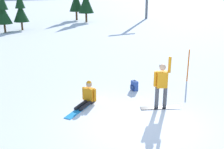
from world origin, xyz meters
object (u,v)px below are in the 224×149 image
at_px(snowboarder_midground, 87,97).
at_px(trail_marker_pole, 188,66).
at_px(pine_tree_short, 20,9).
at_px(pine_tree_broad, 3,11).
at_px(snowboarder_foreground, 162,85).
at_px(backpack_blue, 134,86).

distance_m(snowboarder_midground, trail_marker_pole, 5.51).
bearing_deg(pine_tree_short, pine_tree_broad, -154.77).
xyz_separation_m(snowboarder_foreground, trail_marker_pole, (3.15, 1.90, -0.16)).
height_order(snowboarder_midground, pine_tree_short, pine_tree_short).
bearing_deg(backpack_blue, pine_tree_broad, 97.45).
bearing_deg(pine_tree_short, snowboarder_foreground, -88.55).
bearing_deg(snowboarder_foreground, trail_marker_pole, 31.12).
distance_m(pine_tree_broad, pine_tree_short, 2.09).
relative_size(snowboarder_midground, backpack_blue, 3.41).
bearing_deg(snowboarder_midground, pine_tree_broad, 90.37).
xyz_separation_m(snowboarder_foreground, snowboarder_midground, (-2.34, 1.70, -0.64)).
distance_m(snowboarder_midground, pine_tree_short, 21.60).
bearing_deg(backpack_blue, snowboarder_foreground, -94.47).
bearing_deg(pine_tree_broad, pine_tree_short, 25.23).
bearing_deg(pine_tree_short, trail_marker_pole, -80.03).
distance_m(snowboarder_foreground, trail_marker_pole, 3.68).
xyz_separation_m(trail_marker_pole, pine_tree_broad, (-5.62, 20.36, 1.38)).
bearing_deg(snowboarder_foreground, snowboarder_midground, 144.03).
xyz_separation_m(snowboarder_foreground, pine_tree_short, (-0.58, 23.15, 1.24)).
bearing_deg(pine_tree_short, backpack_blue, -87.96).
height_order(backpack_blue, pine_tree_short, pine_tree_short).
height_order(snowboarder_foreground, backpack_blue, snowboarder_foreground).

